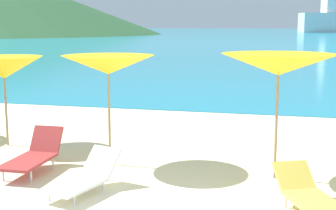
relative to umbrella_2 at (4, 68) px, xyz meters
The scene contains 8 objects.
ground_plane 7.82m from the umbrella_2, 54.10° to the left, with size 50.00×100.00×0.30m, color beige.
ocean_water 225.36m from the umbrella_2, 88.87° to the left, with size 650.00×440.00×0.02m, color teal.
umbrella_2 is the anchor object (origin of this frame).
umbrella_3 2.96m from the umbrella_2, 16.79° to the right, with size 1.98×1.98×2.16m.
umbrella_4 6.10m from the umbrella_2, ahead, with size 2.16×2.16×2.24m.
lounge_chair_4 2.76m from the umbrella_2, 45.91° to the right, with size 0.67×1.54×0.75m.
lounge_chair_5 4.22m from the umbrella_2, 39.70° to the right, with size 0.93×1.54×0.64m.
lounge_chair_7 7.14m from the umbrella_2, 20.37° to the right, with size 1.13×1.54×0.59m.
Camera 1 is at (1.80, -5.66, 2.72)m, focal length 51.61 mm.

